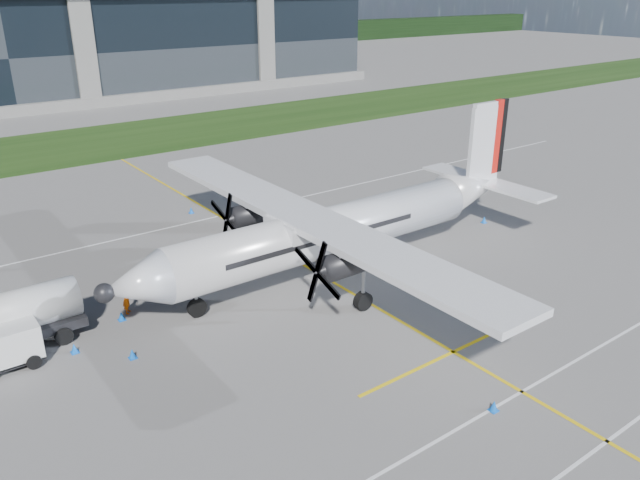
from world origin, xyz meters
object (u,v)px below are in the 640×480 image
Objects in this scene: safety_cone_fwd at (74,348)px; safety_cone_portwing at (494,406)px; baggage_tug at (3,348)px; ground_crew_person at (126,297)px; turboprop_aircraft at (342,201)px; safety_cone_stbdwing at (191,210)px; safety_cone_tail at (484,220)px; safety_cone_nose_port at (132,354)px; safety_cone_nose_stbd at (121,316)px.

safety_cone_portwing is at bearing -49.65° from safety_cone_fwd.
ground_crew_person is (6.46, 1.67, -0.04)m from baggage_tug.
turboprop_aircraft is 61.35× the size of safety_cone_stbdwing.
safety_cone_portwing is (-0.62, -30.01, 0.00)m from safety_cone_stbdwing.
turboprop_aircraft is 16.84m from safety_cone_fwd.
ground_crew_person is 4.32m from safety_cone_fwd.
safety_cone_stbdwing is 22.53m from safety_cone_tail.
baggage_tug is at bearing 135.66° from ground_crew_person.
safety_cone_nose_port is 1.00× the size of safety_cone_portwing.
safety_cone_tail and safety_cone_portwing have the same top height.
ground_crew_person reaches higher than safety_cone_tail.
safety_cone_tail is at bearing -0.19° from safety_cone_fwd.
ground_crew_person is 3.90× the size of safety_cone_tail.
safety_cone_nose_port and safety_cone_portwing have the same top height.
turboprop_aircraft is 61.35× the size of safety_cone_tail.
safety_cone_nose_stbd and safety_cone_fwd have the same top height.
safety_cone_nose_stbd is 19.45m from safety_cone_portwing.
ground_crew_person is at bearing 117.96° from safety_cone_portwing.
baggage_tug reaches higher than safety_cone_nose_port.
safety_cone_fwd is (-30.14, 0.10, 0.00)m from safety_cone_tail.
safety_cone_nose_stbd is at bearing -128.26° from safety_cone_stbdwing.
safety_cone_nose_port is (-1.47, -4.49, -0.72)m from ground_crew_person.
baggage_tug is 1.73× the size of ground_crew_person.
safety_cone_tail is (13.87, 0.20, -4.35)m from turboprop_aircraft.
ground_crew_person is 3.90× the size of safety_cone_nose_stbd.
ground_crew_person is 3.90× the size of safety_cone_portwing.
ground_crew_person reaches higher than safety_cone_nose_stbd.
safety_cone_tail is 1.00× the size of safety_cone_portwing.
baggage_tug is 3.08m from safety_cone_fwd.
turboprop_aircraft is 15.76m from safety_cone_portwing.
safety_cone_portwing is at bearing -91.19° from safety_cone_stbdwing.
safety_cone_nose_stbd is (0.89, 3.90, 0.00)m from safety_cone_nose_port.
safety_cone_stbdwing is 30.02m from safety_cone_portwing.
safety_cone_nose_port is 28.13m from safety_cone_tail.
safety_cone_nose_stbd is 1.00× the size of safety_cone_fwd.
safety_cone_portwing is (10.70, -12.90, 0.00)m from safety_cone_nose_port.
turboprop_aircraft is 14.95m from safety_cone_nose_port.
safety_cone_stbdwing is at bearing 100.64° from turboprop_aircraft.
safety_cone_nose_port is (4.99, -2.81, -0.76)m from baggage_tug.
ground_crew_person reaches higher than safety_cone_stbdwing.
safety_cone_tail is at bearing 40.71° from safety_cone_portwing.
safety_cone_stbdwing is at bearing 88.81° from safety_cone_portwing.
baggage_tug is at bearing 134.96° from safety_cone_portwing.
safety_cone_stbdwing is 1.00× the size of safety_cone_fwd.
safety_cone_nose_port is at bearing -102.93° from safety_cone_nose_stbd.
turboprop_aircraft is 14.13m from safety_cone_nose_stbd.
ground_crew_person is at bearing 174.75° from safety_cone_tail.
safety_cone_tail is at bearing -3.91° from safety_cone_nose_stbd.
ground_crew_person is at bearing 14.52° from baggage_tug.
baggage_tug is (-19.18, 0.97, -3.59)m from turboprop_aircraft.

